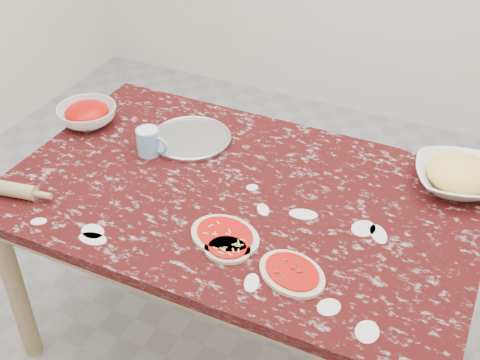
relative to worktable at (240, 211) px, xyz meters
The scene contains 10 objects.
ground 0.67m from the worktable, ahead, with size 4.00×4.00×0.00m, color gray.
worktable is the anchor object (origin of this frame).
pizza_tray 0.38m from the worktable, 145.56° to the left, with size 0.30×0.30×0.01m, color #B2B2B7.
sauce_bowl 0.76m from the worktable, 168.67° to the left, with size 0.23×0.23×0.07m, color white.
cheese_bowl 0.76m from the worktable, 27.57° to the left, with size 0.29×0.29×0.07m, color white.
flour_mug 0.43m from the worktable, behind, with size 0.13×0.09×0.10m.
pizza_left 0.25m from the worktable, 75.98° to the right, with size 0.26×0.22×0.02m.
pizza_mid 0.31m from the worktable, 71.99° to the right, with size 0.16×0.14×0.02m.
pizza_right 0.43m from the worktable, 43.85° to the right, with size 0.26×0.23×0.02m.
rolling_pin 0.81m from the worktable, 153.92° to the right, with size 0.05×0.05×0.25m, color tan.
Camera 1 is at (0.71, -1.50, 2.02)m, focal length 45.97 mm.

